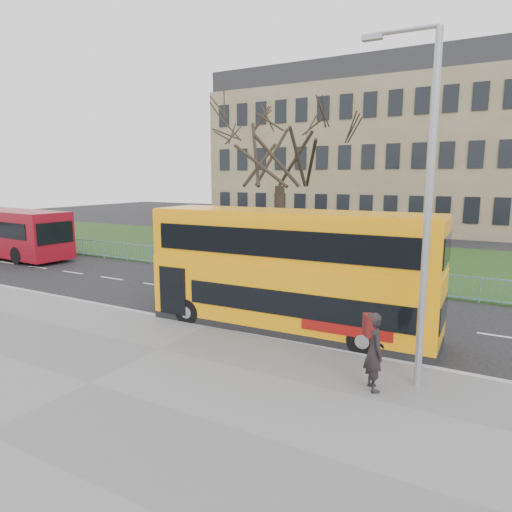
{
  "coord_description": "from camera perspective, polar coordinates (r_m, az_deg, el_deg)",
  "views": [
    {
      "loc": [
        8.88,
        -14.04,
        5.21
      ],
      "look_at": [
        0.46,
        1.0,
        2.21
      ],
      "focal_mm": 32.0,
      "sensor_mm": 36.0,
      "label": 1
    }
  ],
  "objects": [
    {
      "name": "ground",
      "position": [
        17.41,
        -2.94,
        -7.55
      ],
      "size": [
        120.0,
        120.0,
        0.0
      ],
      "primitive_type": "plane",
      "color": "black",
      "rests_on": "ground"
    },
    {
      "name": "civic_building",
      "position": [
        51.0,
        13.73,
        11.6
      ],
      "size": [
        30.0,
        15.0,
        14.0
      ],
      "primitive_type": "cube",
      "color": "#77614B",
      "rests_on": "ground"
    },
    {
      "name": "kerb",
      "position": [
        16.16,
        -5.91,
        -8.72
      ],
      "size": [
        80.0,
        0.2,
        0.14
      ],
      "primitive_type": "cube",
      "color": "#98989B",
      "rests_on": "ground"
    },
    {
      "name": "guard_railing",
      "position": [
        22.95,
        5.85,
        -1.9
      ],
      "size": [
        40.0,
        0.12,
        1.1
      ],
      "primitive_type": null,
      "color": "#6999BC",
      "rests_on": "ground"
    },
    {
      "name": "grass_verge",
      "position": [
        30.14,
        11.68,
        -0.21
      ],
      "size": [
        80.0,
        15.4,
        0.08
      ],
      "primitive_type": "cube",
      "color": "#1F3714",
      "rests_on": "ground"
    },
    {
      "name": "red_bus",
      "position": [
        34.7,
        -29.13,
        2.73
      ],
      "size": [
        11.91,
        3.48,
        3.1
      ],
      "rotation": [
        0.0,
        0.0,
        -0.07
      ],
      "color": "maroon",
      "rests_on": "ground"
    },
    {
      "name": "bare_tree",
      "position": [
        26.82,
        3.01,
        10.62
      ],
      "size": [
        7.68,
        7.68,
        10.97
      ],
      "primitive_type": null,
      "color": "black",
      "rests_on": "grass_verge"
    },
    {
      "name": "yellow_bus",
      "position": [
        15.28,
        4.2,
        -1.6
      ],
      "size": [
        9.75,
        2.6,
        4.06
      ],
      "rotation": [
        0.0,
        0.0,
        0.03
      ],
      "color": "#FE9D0A",
      "rests_on": "ground"
    },
    {
      "name": "street_lamp",
      "position": [
        11.3,
        20.26,
        6.72
      ],
      "size": [
        1.77,
        0.25,
        8.36
      ],
      "rotation": [
        0.0,
        0.0,
        0.04
      ],
      "color": "#96989E",
      "rests_on": "pavement"
    },
    {
      "name": "pedestrian",
      "position": [
        11.5,
        14.57,
        -11.47
      ],
      "size": [
        0.77,
        0.84,
        1.93
      ],
      "primitive_type": "imported",
      "rotation": [
        0.0,
        0.0,
        2.15
      ],
      "color": "black",
      "rests_on": "pavement"
    },
    {
      "name": "pavement",
      "position": [
        12.59,
        -20.13,
        -14.9
      ],
      "size": [
        80.0,
        10.5,
        0.12
      ],
      "primitive_type": "cube",
      "color": "slate",
      "rests_on": "ground"
    }
  ]
}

